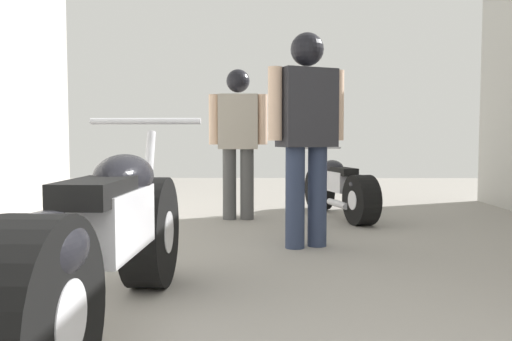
{
  "coord_description": "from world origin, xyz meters",
  "views": [
    {
      "loc": [
        -0.17,
        -0.66,
        0.92
      ],
      "look_at": [
        -0.21,
        3.15,
        0.68
      ],
      "focal_mm": 36.53,
      "sensor_mm": 36.0,
      "label": 1
    }
  ],
  "objects_px": {
    "motorcycle_black_naked": "(339,189)",
    "mechanic_with_helmet": "(238,130)",
    "mechanic_in_blue": "(307,120)",
    "motorcycle_maroon_cruiser": "(107,244)"
  },
  "relations": [
    {
      "from": "motorcycle_black_naked",
      "to": "mechanic_in_blue",
      "type": "bearing_deg",
      "value": -107.66
    },
    {
      "from": "motorcycle_maroon_cruiser",
      "to": "mechanic_in_blue",
      "type": "bearing_deg",
      "value": 61.33
    },
    {
      "from": "motorcycle_black_naked",
      "to": "mechanic_with_helmet",
      "type": "bearing_deg",
      "value": -171.41
    },
    {
      "from": "motorcycle_maroon_cruiser",
      "to": "motorcycle_black_naked",
      "type": "xyz_separation_m",
      "value": [
        1.6,
        3.62,
        -0.1
      ]
    },
    {
      "from": "mechanic_in_blue",
      "to": "mechanic_with_helmet",
      "type": "distance_m",
      "value": 1.6
    },
    {
      "from": "motorcycle_black_naked",
      "to": "mechanic_with_helmet",
      "type": "relative_size",
      "value": 1.03
    },
    {
      "from": "motorcycle_maroon_cruiser",
      "to": "mechanic_in_blue",
      "type": "distance_m",
      "value": 2.34
    },
    {
      "from": "mechanic_in_blue",
      "to": "motorcycle_maroon_cruiser",
      "type": "bearing_deg",
      "value": -118.67
    },
    {
      "from": "mechanic_with_helmet",
      "to": "motorcycle_black_naked",
      "type": "bearing_deg",
      "value": 8.59
    },
    {
      "from": "motorcycle_maroon_cruiser",
      "to": "mechanic_with_helmet",
      "type": "height_order",
      "value": "mechanic_with_helmet"
    }
  ]
}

